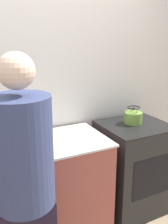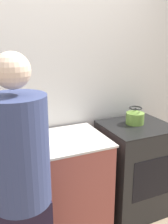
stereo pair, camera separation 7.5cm
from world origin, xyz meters
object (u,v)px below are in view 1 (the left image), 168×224
at_px(knife, 8,155).
at_px(cutting_board, 13,153).
at_px(kettle, 133,116).
at_px(person, 24,184).
at_px(oven, 133,167).

bearing_deg(knife, cutting_board, 25.61).
bearing_deg(kettle, knife, -171.94).
height_order(person, kettle, person).
relative_size(oven, knife, 4.57).
bearing_deg(person, oven, 22.80).
height_order(knife, kettle, kettle).
distance_m(oven, cutting_board, 1.30).
distance_m(knife, kettle, 1.27).
bearing_deg(cutting_board, knife, -136.98).
xyz_separation_m(oven, kettle, (0.00, 0.05, 0.54)).
relative_size(person, cutting_board, 5.58).
bearing_deg(knife, kettle, -9.35).
height_order(oven, person, person).
bearing_deg(knife, oven, -11.48).
bearing_deg(person, knife, 93.46).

